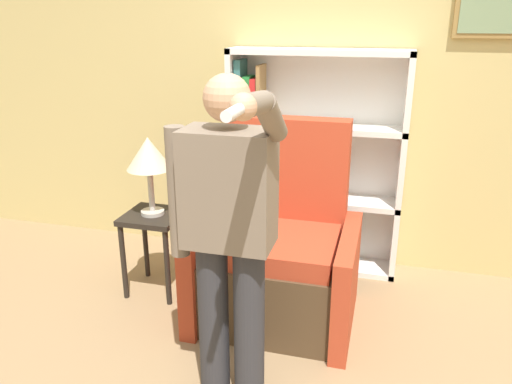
{
  "coord_description": "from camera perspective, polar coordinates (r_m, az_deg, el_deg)",
  "views": [
    {
      "loc": [
        0.56,
        -1.64,
        1.81
      ],
      "look_at": [
        -0.07,
        0.69,
        0.97
      ],
      "focal_mm": 35.0,
      "sensor_mm": 36.0,
      "label": 1
    }
  ],
  "objects": [
    {
      "name": "armchair",
      "position": [
        3.17,
        2.54,
        -7.44
      ],
      "size": [
        0.98,
        0.8,
        1.23
      ],
      "color": "#4C3823",
      "rests_on": "ground_plane"
    },
    {
      "name": "table_lamp",
      "position": [
        3.3,
        -12.18,
        4.05
      ],
      "size": [
        0.29,
        0.29,
        0.53
      ],
      "color": "#B7B2A8",
      "rests_on": "side_table"
    },
    {
      "name": "bookcase",
      "position": [
        3.72,
        4.71,
        2.93
      ],
      "size": [
        1.26,
        0.28,
        1.62
      ],
      "color": "white",
      "rests_on": "ground_plane"
    },
    {
      "name": "wall_back",
      "position": [
        3.74,
        6.66,
        12.84
      ],
      "size": [
        8.0,
        0.11,
        2.8
      ],
      "color": "tan",
      "rests_on": "ground_plane"
    },
    {
      "name": "person_standing",
      "position": [
        2.26,
        -3.19,
        -4.3
      ],
      "size": [
        0.55,
        0.78,
        1.6
      ],
      "color": "#2D2D33",
      "rests_on": "ground_plane"
    },
    {
      "name": "side_table",
      "position": [
        3.47,
        -11.58,
        -4.29
      ],
      "size": [
        0.37,
        0.37,
        0.57
      ],
      "color": "black",
      "rests_on": "ground_plane"
    }
  ]
}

